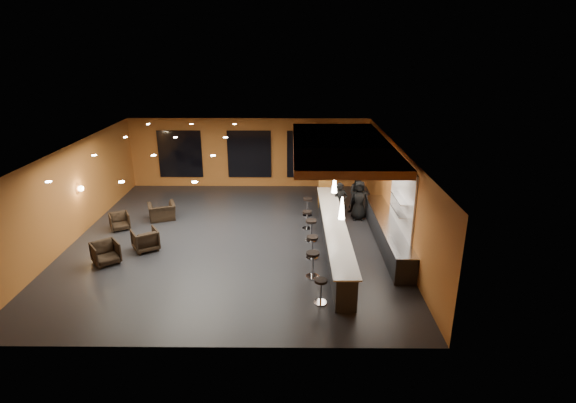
{
  "coord_description": "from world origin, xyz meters",
  "views": [
    {
      "loc": [
        2.13,
        -15.64,
        7.09
      ],
      "look_at": [
        2.0,
        0.5,
        1.3
      ],
      "focal_mm": 28.0,
      "sensor_mm": 36.0,
      "label": 1
    }
  ],
  "objects_px": {
    "armchair_a": "(106,253)",
    "bar_stool_2": "(312,244)",
    "armchair_b": "(145,240)",
    "staff_b": "(358,194)",
    "bar_stool_1": "(313,261)",
    "bar_stool_0": "(321,288)",
    "bar_counter": "(334,237)",
    "staff_c": "(359,200)",
    "bar_stool_3": "(311,228)",
    "bar_stool_5": "(307,204)",
    "bar_stool_4": "(307,218)",
    "pendant_1": "(334,183)",
    "pendant_0": "(342,208)",
    "armchair_c": "(120,221)",
    "column": "(326,169)",
    "armchair_d": "(162,212)",
    "prep_counter": "(387,233)",
    "pendant_2": "(329,165)",
    "staff_a": "(340,202)"
  },
  "relations": [
    {
      "from": "staff_b",
      "to": "bar_stool_1",
      "type": "bearing_deg",
      "value": -99.07
    },
    {
      "from": "pendant_0",
      "to": "bar_stool_2",
      "type": "distance_m",
      "value": 2.4
    },
    {
      "from": "staff_b",
      "to": "staff_c",
      "type": "distance_m",
      "value": 0.7
    },
    {
      "from": "prep_counter",
      "to": "staff_c",
      "type": "bearing_deg",
      "value": 106.1
    },
    {
      "from": "staff_c",
      "to": "armchair_b",
      "type": "relative_size",
      "value": 1.97
    },
    {
      "from": "pendant_0",
      "to": "bar_stool_2",
      "type": "relative_size",
      "value": 0.86
    },
    {
      "from": "bar_counter",
      "to": "pendant_0",
      "type": "relative_size",
      "value": 11.43
    },
    {
      "from": "bar_stool_0",
      "to": "bar_counter",
      "type": "bearing_deg",
      "value": 79.0
    },
    {
      "from": "bar_counter",
      "to": "armchair_c",
      "type": "bearing_deg",
      "value": 167.81
    },
    {
      "from": "column",
      "to": "staff_a",
      "type": "xyz_separation_m",
      "value": [
        0.5,
        -1.77,
        -0.93
      ]
    },
    {
      "from": "bar_stool_5",
      "to": "staff_b",
      "type": "bearing_deg",
      "value": 7.58
    },
    {
      "from": "pendant_2",
      "to": "bar_stool_2",
      "type": "distance_m",
      "value": 4.18
    },
    {
      "from": "armchair_d",
      "to": "bar_counter",
      "type": "bearing_deg",
      "value": 137.0
    },
    {
      "from": "armchair_a",
      "to": "pendant_2",
      "type": "bearing_deg",
      "value": -10.38
    },
    {
      "from": "bar_counter",
      "to": "armchair_a",
      "type": "distance_m",
      "value": 7.84
    },
    {
      "from": "staff_c",
      "to": "column",
      "type": "bearing_deg",
      "value": 134.72
    },
    {
      "from": "prep_counter",
      "to": "bar_stool_1",
      "type": "xyz_separation_m",
      "value": [
        -2.84,
        -2.49,
        0.12
      ]
    },
    {
      "from": "prep_counter",
      "to": "pendant_2",
      "type": "xyz_separation_m",
      "value": [
        -2.0,
        2.5,
        1.92
      ]
    },
    {
      "from": "bar_stool_1",
      "to": "bar_stool_5",
      "type": "relative_size",
      "value": 1.08
    },
    {
      "from": "bar_stool_0",
      "to": "bar_stool_1",
      "type": "bearing_deg",
      "value": 96.31
    },
    {
      "from": "armchair_d",
      "to": "column",
      "type": "bearing_deg",
      "value": 173.44
    },
    {
      "from": "pendant_0",
      "to": "pendant_2",
      "type": "relative_size",
      "value": 1.0
    },
    {
      "from": "staff_b",
      "to": "bar_stool_5",
      "type": "bearing_deg",
      "value": -160.16
    },
    {
      "from": "armchair_c",
      "to": "bar_stool_5",
      "type": "height_order",
      "value": "bar_stool_5"
    },
    {
      "from": "bar_stool_4",
      "to": "bar_stool_2",
      "type": "bearing_deg",
      "value": -87.96
    },
    {
      "from": "pendant_0",
      "to": "staff_c",
      "type": "relative_size",
      "value": 0.42
    },
    {
      "from": "prep_counter",
      "to": "bar_stool_3",
      "type": "relative_size",
      "value": 7.08
    },
    {
      "from": "prep_counter",
      "to": "bar_stool_1",
      "type": "relative_size",
      "value": 6.93
    },
    {
      "from": "bar_stool_0",
      "to": "pendant_1",
      "type": "bearing_deg",
      "value": 80.35
    },
    {
      "from": "armchair_b",
      "to": "bar_stool_1",
      "type": "bearing_deg",
      "value": 129.46
    },
    {
      "from": "armchair_c",
      "to": "pendant_0",
      "type": "bearing_deg",
      "value": -52.29
    },
    {
      "from": "bar_counter",
      "to": "bar_stool_0",
      "type": "height_order",
      "value": "bar_counter"
    },
    {
      "from": "pendant_0",
      "to": "staff_c",
      "type": "xyz_separation_m",
      "value": [
        1.3,
        4.94,
        -1.51
      ]
    },
    {
      "from": "pendant_1",
      "to": "armchair_d",
      "type": "relative_size",
      "value": 0.65
    },
    {
      "from": "armchair_a",
      "to": "bar_stool_2",
      "type": "distance_m",
      "value": 6.97
    },
    {
      "from": "armchair_a",
      "to": "armchair_b",
      "type": "bearing_deg",
      "value": 7.86
    },
    {
      "from": "bar_counter",
      "to": "bar_stool_4",
      "type": "height_order",
      "value": "bar_counter"
    },
    {
      "from": "armchair_d",
      "to": "bar_stool_3",
      "type": "xyz_separation_m",
      "value": [
        6.16,
        -2.12,
        0.19
      ]
    },
    {
      "from": "armchair_c",
      "to": "armchair_b",
      "type": "bearing_deg",
      "value": -76.96
    },
    {
      "from": "staff_b",
      "to": "bar_stool_2",
      "type": "bearing_deg",
      "value": -104.37
    },
    {
      "from": "staff_c",
      "to": "bar_stool_3",
      "type": "distance_m",
      "value": 3.04
    },
    {
      "from": "pendant_0",
      "to": "armchair_a",
      "type": "bearing_deg",
      "value": 173.41
    },
    {
      "from": "armchair_b",
      "to": "bar_stool_2",
      "type": "xyz_separation_m",
      "value": [
        5.94,
        -0.62,
        0.13
      ]
    },
    {
      "from": "bar_stool_0",
      "to": "bar_stool_1",
      "type": "height_order",
      "value": "bar_stool_1"
    },
    {
      "from": "bar_stool_5",
      "to": "bar_stool_4",
      "type": "bearing_deg",
      "value": -92.39
    },
    {
      "from": "staff_b",
      "to": "bar_stool_4",
      "type": "distance_m",
      "value": 2.86
    },
    {
      "from": "staff_b",
      "to": "bar_stool_3",
      "type": "bearing_deg",
      "value": -114.18
    },
    {
      "from": "pendant_1",
      "to": "bar_stool_2",
      "type": "height_order",
      "value": "pendant_1"
    },
    {
      "from": "pendant_1",
      "to": "staff_b",
      "type": "bearing_deg",
      "value": 66.65
    },
    {
      "from": "prep_counter",
      "to": "pendant_1",
      "type": "distance_m",
      "value": 2.77
    }
  ]
}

